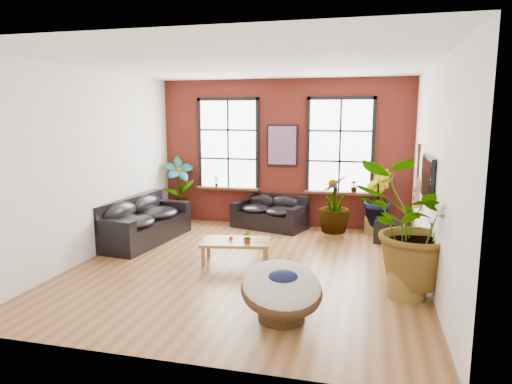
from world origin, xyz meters
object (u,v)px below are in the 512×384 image
coffee_table (236,243)px  papasan_chair (282,290)px  sofa_back (270,213)px  sofa_left (141,222)px

coffee_table → papasan_chair: (1.27, -2.16, 0.06)m
papasan_chair → sofa_back: bearing=81.1°
sofa_left → coffee_table: size_ratio=1.81×
coffee_table → sofa_left: bearing=149.9°
coffee_table → papasan_chair: papasan_chair is taller
sofa_back → sofa_left: sofa_left is taller
sofa_back → papasan_chair: size_ratio=1.33×
sofa_left → papasan_chair: bearing=-123.5°
papasan_chair → sofa_left: bearing=117.3°
coffee_table → sofa_back: bearing=78.4°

